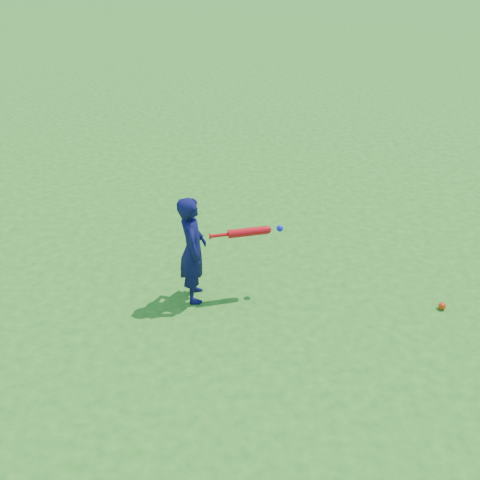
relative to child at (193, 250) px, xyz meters
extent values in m
plane|color=#25771C|center=(0.08, -0.45, -0.60)|extent=(80.00, 80.00, 0.00)
imported|color=#0E0E43|center=(0.00, 0.00, 0.00)|extent=(0.34, 0.47, 1.19)
sphere|color=#ED340B|center=(2.61, -0.19, -0.56)|extent=(0.08, 0.08, 0.08)
cylinder|color=red|center=(0.18, -0.01, 0.17)|extent=(0.03, 0.06, 0.06)
cylinder|color=red|center=(0.28, 0.02, 0.17)|extent=(0.20, 0.08, 0.04)
cylinder|color=red|center=(0.57, 0.09, 0.17)|extent=(0.42, 0.18, 0.09)
sphere|color=red|center=(0.77, 0.13, 0.17)|extent=(0.09, 0.09, 0.09)
sphere|color=#0D1AED|center=(0.90, 0.17, 0.17)|extent=(0.07, 0.07, 0.07)
camera|label=1|loc=(0.55, -4.67, 2.91)|focal=40.00mm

